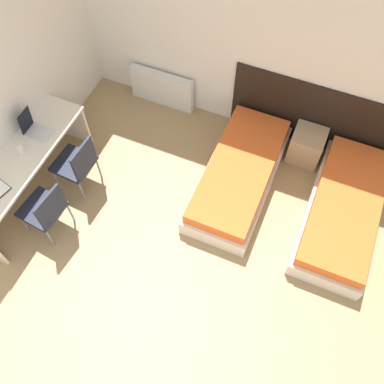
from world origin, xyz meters
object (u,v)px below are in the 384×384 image
object	(u,v)px
chair_near_laptop	(77,163)
laptop	(35,128)
bed_near_door	(343,211)
bed_near_window	(239,175)
nightstand	(306,145)
chair_near_notebook	(45,209)

from	to	relation	value
chair_near_laptop	laptop	bearing A→B (deg)	175.58
chair_near_laptop	laptop	xyz separation A→B (m)	(-0.56, 0.08, 0.32)
bed_near_door	chair_near_laptop	world-z (taller)	chair_near_laptop
bed_near_window	laptop	bearing A→B (deg)	-163.25
bed_near_door	nightstand	size ratio (longest dim) A/B	4.21
bed_near_door	chair_near_laptop	xyz separation A→B (m)	(-3.28, -0.82, 0.29)
bed_near_door	nightstand	bearing A→B (deg)	131.28
chair_near_notebook	laptop	distance (m)	1.02
bed_near_door	chair_near_notebook	bearing A→B (deg)	-154.91
nightstand	chair_near_notebook	bearing A→B (deg)	-138.09
bed_near_door	chair_near_notebook	xyz separation A→B (m)	(-3.28, -1.54, 0.29)
bed_near_door	nightstand	distance (m)	1.05
bed_near_window	chair_near_notebook	xyz separation A→B (m)	(-1.90, -1.54, 0.29)
chair_near_laptop	chair_near_notebook	bearing A→B (deg)	-86.79
chair_near_notebook	laptop	size ratio (longest dim) A/B	2.63
nightstand	laptop	bearing A→B (deg)	-154.12
bed_near_window	nightstand	bearing A→B (deg)	48.72
chair_near_notebook	chair_near_laptop	bearing A→B (deg)	96.01
chair_near_laptop	chair_near_notebook	size ratio (longest dim) A/B	1.00
bed_near_door	laptop	distance (m)	3.96
bed_near_window	bed_near_door	size ratio (longest dim) A/B	1.00
chair_near_laptop	bed_near_door	bearing A→B (deg)	17.19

